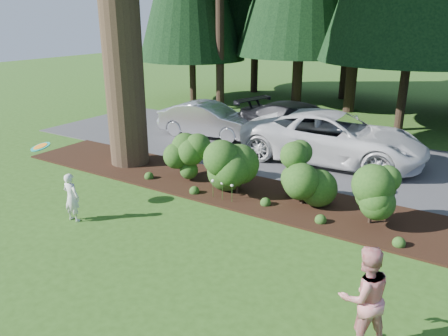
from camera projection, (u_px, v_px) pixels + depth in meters
The scene contains 11 objects.
ground at pixel (175, 241), 9.62m from camera, with size 80.00×80.00×0.00m, color #294C15.
mulch_bed at pixel (248, 192), 12.21m from camera, with size 16.00×2.50×0.05m, color black.
driveway at pixel (306, 154), 15.60m from camera, with size 22.00×6.00×0.03m, color #38383A.
shrub_row at pixel (272, 172), 11.47m from camera, with size 6.53×1.60×1.61m.
lily_cluster at pixel (222, 184), 11.52m from camera, with size 0.69×0.09×0.57m.
car_silver_wagon at pixel (209, 120), 17.64m from camera, with size 1.45×4.15×1.37m, color #B2B2B7.
car_white_suv at pixel (333, 137), 14.53m from camera, with size 2.77×6.00×1.67m, color silver.
car_dark_suv at pixel (302, 126), 16.20m from camera, with size 2.20×5.40×1.57m, color black.
child at pixel (72, 197), 10.40m from camera, with size 0.44×0.29×1.21m, color silver.
adult at pixel (364, 297), 6.39m from camera, with size 0.79×0.62×1.63m, color red.
frisbee at pixel (40, 147), 10.74m from camera, with size 0.50×0.48×0.20m.
Camera 1 is at (5.48, -6.65, 4.71)m, focal length 35.00 mm.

